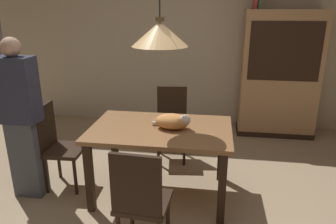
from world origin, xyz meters
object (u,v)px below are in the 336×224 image
pendant_lamp (160,34)px  hutch_bookcase (279,77)px  chair_far_back (172,120)px  dining_table (161,137)px  chair_near_front (141,199)px  chair_left_side (57,143)px  person_standing (22,120)px  cat_sleeping (173,121)px

pendant_lamp → hutch_bookcase: bearing=52.9°
chair_far_back → pendant_lamp: 1.45m
dining_table → chair_near_front: size_ratio=1.51×
chair_left_side → chair_far_back: bearing=38.2°
chair_left_side → chair_near_front: same height
dining_table → person_standing: bearing=-172.0°
chair_left_side → chair_near_front: size_ratio=1.00×
chair_near_front → chair_far_back: bearing=90.1°
dining_table → chair_far_back: bearing=90.6°
chair_left_side → cat_sleeping: 1.29m
dining_table → chair_near_front: bearing=-90.3°
pendant_lamp → person_standing: bearing=-172.0°
hutch_bookcase → person_standing: 3.51m
hutch_bookcase → person_standing: bearing=-143.1°
dining_table → pendant_lamp: 1.01m
chair_far_back → chair_left_side: size_ratio=1.00×
cat_sleeping → hutch_bookcase: (1.32, 1.92, 0.06)m
chair_left_side → person_standing: bearing=-140.9°
pendant_lamp → chair_near_front: bearing=-90.3°
chair_near_front → pendant_lamp: size_ratio=0.72×
chair_far_back → dining_table: bearing=-89.4°
cat_sleeping → chair_left_side: bearing=180.0°
dining_table → chair_far_back: 0.89m
hutch_bookcase → chair_left_side: bearing=-143.3°
pendant_lamp → person_standing: (-1.36, -0.19, -0.84)m
chair_far_back → pendant_lamp: (0.01, -0.88, 1.15)m
chair_near_front → person_standing: 1.55m
pendant_lamp → hutch_bookcase: (1.45, 1.92, -0.77)m
chair_far_back → hutch_bookcase: hutch_bookcase is taller
chair_left_side → person_standing: person_standing is taller
hutch_bookcase → person_standing: hutch_bookcase is taller
person_standing → chair_far_back: bearing=38.4°
chair_near_front → person_standing: bearing=153.2°
chair_far_back → cat_sleeping: 0.95m
pendant_lamp → chair_far_back: bearing=90.6°
dining_table → hutch_bookcase: bearing=52.9°
chair_near_front → hutch_bookcase: bearing=62.5°
cat_sleeping → pendant_lamp: (-0.13, 0.00, 0.84)m
chair_left_side → hutch_bookcase: size_ratio=0.50×
chair_far_back → chair_near_front: (0.00, -1.76, 0.00)m
chair_near_front → hutch_bookcase: 3.18m
hutch_bookcase → chair_far_back: bearing=-144.5°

